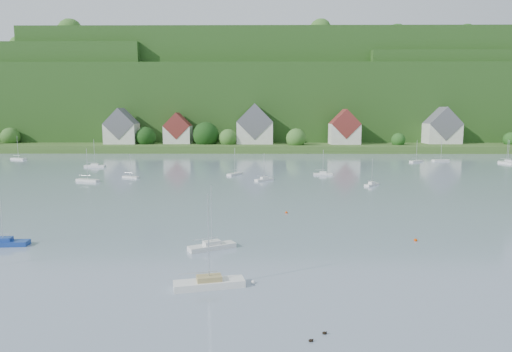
{
  "coord_description": "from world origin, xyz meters",
  "views": [
    {
      "loc": [
        7.51,
        -19.75,
        17.27
      ],
      "look_at": [
        6.6,
        75.0,
        4.0
      ],
      "focal_mm": 32.22,
      "sensor_mm": 36.0,
      "label": 1
    }
  ],
  "objects": [
    {
      "name": "duck_pair",
      "position": [
        11.96,
        13.59,
        0.09
      ],
      "size": [
        1.59,
        1.44,
        0.27
      ],
      "color": "black",
      "rests_on": "ground"
    },
    {
      "name": "mooring_buoy_3",
      "position": [
        11.99,
        57.48,
        0.0
      ],
      "size": [
        0.44,
        0.44,
        0.44
      ],
      "primitive_type": "sphere",
      "color": "#D43A00",
      "rests_on": "ground"
    },
    {
      "name": "village_building_1",
      "position": [
        -30.0,
        189.0,
        8.75
      ],
      "size": [
        12.0,
        9.36,
        14.0
      ],
      "color": "beige",
      "rests_on": "far_shore_strip"
    },
    {
      "name": "near_sailboat_1",
      "position": [
        -25.95,
        37.79,
        0.45
      ],
      "size": [
        6.45,
        2.32,
        8.53
      ],
      "rotation": [
        0.0,
        0.0,
        0.09
      ],
      "color": "navy",
      "rests_on": "ground"
    },
    {
      "name": "far_shore_strip",
      "position": [
        0.0,
        200.0,
        1.5
      ],
      "size": [
        600.0,
        60.0,
        3.0
      ],
      "primitive_type": "cube",
      "color": "#385921",
      "rests_on": "ground"
    },
    {
      "name": "village_building_2",
      "position": [
        5.0,
        188.0,
        10.27
      ],
      "size": [
        16.0,
        11.44,
        18.0
      ],
      "color": "beige",
      "rests_on": "far_shore_strip"
    },
    {
      "name": "mooring_buoy_2",
      "position": [
        28.46,
        40.49,
        0.0
      ],
      "size": [
        0.45,
        0.45,
        0.45
      ],
      "primitive_type": "sphere",
      "color": "#D43A00",
      "rests_on": "ground"
    },
    {
      "name": "village_building_3",
      "position": [
        45.0,
        186.0,
        9.43
      ],
      "size": [
        13.0,
        10.4,
        15.5
      ],
      "color": "beige",
      "rests_on": "far_shore_strip"
    },
    {
      "name": "village_building_4",
      "position": [
        90.0,
        190.0,
        9.59
      ],
      "size": [
        15.0,
        10.4,
        16.5
      ],
      "color": "beige",
      "rests_on": "far_shore_strip"
    },
    {
      "name": "forested_ridge",
      "position": [
        0.39,
        268.57,
        22.89
      ],
      "size": [
        620.0,
        181.22,
        69.89
      ],
      "color": "#1B3E13",
      "rests_on": "ground"
    },
    {
      "name": "village_building_0",
      "position": [
        -55.0,
        187.0,
        9.51
      ],
      "size": [
        14.0,
        10.4,
        16.0
      ],
      "color": "beige",
      "rests_on": "far_shore_strip"
    },
    {
      "name": "near_sailboat_2",
      "position": [
        2.45,
        23.78,
        0.48
      ],
      "size": [
        7.25,
        3.58,
        9.43
      ],
      "rotation": [
        0.0,
        0.0,
        0.24
      ],
      "color": "white",
      "rests_on": "ground"
    },
    {
      "name": "near_sailboat_3",
      "position": [
        1.38,
        36.53,
        0.44
      ],
      "size": [
        6.14,
        4.36,
        8.18
      ],
      "rotation": [
        0.0,
        0.0,
        0.49
      ],
      "color": "white",
      "rests_on": "ground"
    },
    {
      "name": "far_sailboat_cluster",
      "position": [
        13.23,
        120.88,
        0.37
      ],
      "size": [
        199.4,
        62.23,
        8.71
      ],
      "color": "white",
      "rests_on": "ground"
    },
    {
      "name": "mooring_buoy_1",
      "position": [
        6.79,
        24.85,
        0.0
      ],
      "size": [
        0.43,
        0.43,
        0.43
      ],
      "primitive_type": "sphere",
      "color": "silver",
      "rests_on": "ground"
    }
  ]
}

